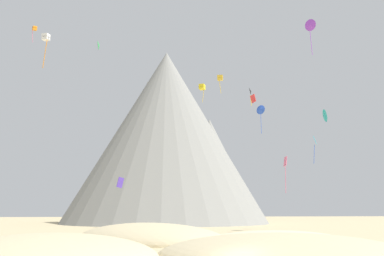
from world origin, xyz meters
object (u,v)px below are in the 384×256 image
Objects in this scene: kite_violet_high at (310,26)px; kite_gold_high at (220,78)px; kite_red_mid at (253,99)px; kite_blue_mid at (260,110)px; kite_rainbow_low at (285,166)px; bush_far_left at (0,240)px; kite_cyan_mid at (315,143)px; kite_green_high at (99,45)px; kite_white_mid at (46,38)px; kite_indigo_low at (120,182)px; kite_black_mid at (250,91)px; kite_orange_high at (35,29)px; kite_teal_mid at (326,115)px; kite_yellow_high at (202,87)px; rock_massif at (168,141)px.

kite_gold_high is at bearing -177.37° from kite_violet_high.
kite_blue_mid is at bearing 14.52° from kite_red_mid.
kite_red_mid is 0.19× the size of kite_rainbow_low.
kite_gold_high is 10.62m from kite_blue_mid.
kite_violet_high is (12.73, 10.41, 15.07)m from kite_red_mid.
kite_violet_high is 20.23m from kite_blue_mid.
bush_far_left is 55.98m from kite_cyan_mid.
kite_green_high is 41.43m from kite_cyan_mid.
kite_white_mid reaches higher than kite_red_mid.
bush_far_left is at bearing -107.31° from kite_violet_high.
kite_red_mid is 16.23m from kite_rainbow_low.
kite_cyan_mid is (9.16, 9.91, 5.14)m from kite_rainbow_low.
kite_blue_mid is at bearing -68.75° from kite_green_high.
kite_indigo_low is (-16.96, 12.18, -10.28)m from kite_red_mid.
kite_black_mid is 1.05× the size of kite_orange_high.
kite_teal_mid is at bearing 5.55° from kite_indigo_low.
kite_teal_mid is 0.37× the size of kite_violet_high.
kite_black_mid reaches higher than bush_far_left.
bush_far_left is at bearing -97.48° from kite_yellow_high.
kite_red_mid is at bearing 18.83° from kite_orange_high.
kite_teal_mid is at bearing -13.23° from kite_gold_high.
kite_yellow_high is (-10.30, 16.62, 16.69)m from kite_rainbow_low.
kite_indigo_low is (11.46, 19.12, 6.95)m from bush_far_left.
bush_far_left is 0.87× the size of kite_indigo_low.
kite_gold_high is at bearing 159.51° from kite_cyan_mid.
kite_black_mid is at bearing 18.33° from kite_red_mid.
kite_orange_high reaches higher than kite_yellow_high.
kite_black_mid reaches higher than kite_red_mid.
bush_far_left is at bearing 147.39° from kite_black_mid.
kite_violet_high is at bearing 146.47° from kite_teal_mid.
kite_cyan_mid reaches higher than kite_rainbow_low.
kite_orange_high is at bearing 98.96° from bush_far_left.
kite_cyan_mid is at bearing -130.54° from kite_white_mid.
kite_blue_mid is (29.97, 14.42, -6.24)m from kite_green_high.
kite_gold_high is at bearing -68.05° from kite_green_high.
kite_black_mid is at bearing -20.35° from kite_yellow_high.
kite_violet_high is 14.95m from kite_black_mid.
kite_teal_mid reaches higher than kite_cyan_mid.
kite_cyan_mid is (34.32, 9.50, 7.83)m from kite_indigo_low.
kite_gold_high is (6.08, -40.24, 5.96)m from rock_massif.
kite_rainbow_low is (13.78, -52.08, -11.28)m from rock_massif.
rock_massif is 31.73× the size of kite_teal_mid.
kite_gold_high reaches higher than kite_yellow_high.
rock_massif is 12.46× the size of kite_blue_mid.
kite_indigo_low is (-22.12, -7.69, -16.58)m from kite_black_mid.
kite_gold_high is at bearing 49.97° from kite_orange_high.
kite_red_mid is 0.34× the size of kite_orange_high.
kite_green_high reaches higher than kite_yellow_high.
kite_gold_high is 1.53× the size of kite_teal_mid.
kite_orange_high is (-28.59, -34.32, 16.01)m from rock_massif.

